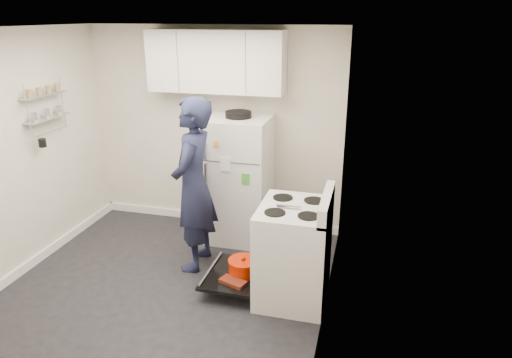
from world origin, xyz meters
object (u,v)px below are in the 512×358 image
(refrigerator, at_px, (239,179))
(person, at_px, (194,185))
(open_oven_door, at_px, (238,271))
(electric_range, at_px, (292,253))

(refrigerator, relative_size, person, 0.85)
(open_oven_door, relative_size, person, 0.38)
(electric_range, distance_m, refrigerator, 1.42)
(electric_range, height_order, open_oven_door, electric_range)
(electric_range, bearing_deg, open_oven_door, 179.43)
(electric_range, distance_m, open_oven_door, 0.61)
(person, bearing_deg, open_oven_door, 57.38)
(electric_range, relative_size, refrigerator, 0.70)
(refrigerator, distance_m, person, 0.82)
(electric_range, relative_size, person, 0.59)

